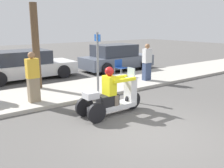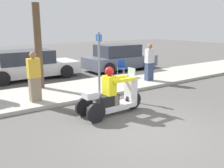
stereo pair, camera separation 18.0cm
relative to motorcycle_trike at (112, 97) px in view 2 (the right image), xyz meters
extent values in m
plane|color=#565451|center=(-0.02, -1.69, -0.51)|extent=(60.00, 60.00, 0.00)
cube|color=#B2ADA3|center=(-0.02, 2.91, -0.45)|extent=(28.00, 2.80, 0.12)
cylinder|color=black|center=(0.79, 0.00, -0.23)|extent=(0.55, 0.10, 0.55)
cylinder|color=black|center=(-0.75, -0.32, -0.23)|extent=(0.55, 0.10, 0.55)
cylinder|color=black|center=(-0.75, 0.32, -0.23)|extent=(0.55, 0.10, 0.55)
cube|color=silver|center=(-0.01, 0.00, -0.29)|extent=(1.44, 0.45, 0.14)
cube|color=black|center=(-0.15, 0.00, -0.06)|extent=(0.58, 0.35, 0.32)
cube|color=silver|center=(0.69, 0.00, 0.07)|extent=(0.24, 0.35, 0.86)
cube|color=silver|center=(0.71, 0.00, 0.65)|extent=(0.03, 0.32, 0.30)
cube|color=silver|center=(-0.73, 0.00, 0.19)|extent=(0.36, 0.35, 0.18)
cube|color=yellow|center=(-0.10, 0.00, 0.37)|extent=(0.26, 0.38, 0.55)
sphere|color=red|center=(-0.10, 0.00, 0.78)|extent=(0.26, 0.26, 0.26)
cube|color=#726656|center=(0.03, -0.12, -0.06)|extent=(0.14, 0.14, 0.32)
cube|color=#726656|center=(0.03, 0.12, -0.06)|extent=(0.14, 0.14, 0.32)
cube|color=yellow|center=(0.29, -0.20, 0.51)|extent=(0.79, 0.09, 0.09)
cube|color=yellow|center=(0.29, 0.20, 0.51)|extent=(0.79, 0.09, 0.09)
cube|color=gray|center=(-1.55, 2.17, 0.00)|extent=(0.36, 0.25, 0.79)
cube|color=gold|center=(-1.55, 2.17, 0.71)|extent=(0.40, 0.25, 0.62)
sphere|color=#9E704C|center=(-1.55, 2.17, 1.12)|extent=(0.21, 0.21, 0.21)
cube|color=#38476B|center=(3.68, 2.38, 0.01)|extent=(0.35, 0.23, 0.79)
cube|color=silver|center=(3.68, 2.38, 0.72)|extent=(0.39, 0.23, 0.63)
sphere|color=#9E704C|center=(3.68, 2.38, 1.14)|extent=(0.21, 0.21, 0.21)
cylinder|color=#A5A8AD|center=(2.96, 3.35, -0.17)|extent=(0.02, 0.02, 0.44)
cylinder|color=#A5A8AD|center=(3.40, 3.37, -0.17)|extent=(0.02, 0.02, 0.44)
cylinder|color=#A5A8AD|center=(2.95, 3.79, -0.17)|extent=(0.02, 0.02, 0.44)
cylinder|color=#A5A8AD|center=(3.39, 3.81, -0.17)|extent=(0.02, 0.02, 0.44)
cube|color=#1E479E|center=(3.18, 3.58, 0.06)|extent=(0.45, 0.45, 0.02)
cube|color=#1E479E|center=(3.17, 3.80, 0.24)|extent=(0.44, 0.04, 0.38)
cube|color=silver|center=(-0.39, 6.45, -0.04)|extent=(4.60, 1.86, 0.58)
cube|color=#2D333D|center=(-0.62, 6.45, 0.56)|extent=(2.53, 1.67, 0.62)
cylinder|color=black|center=(1.10, 5.52, -0.19)|extent=(0.64, 0.22, 0.64)
cylinder|color=black|center=(1.10, 7.38, -0.19)|extent=(0.64, 0.22, 0.64)
cylinder|color=black|center=(-1.88, 5.52, -0.19)|extent=(0.64, 0.22, 0.64)
cube|color=slate|center=(4.64, 5.82, -0.01)|extent=(4.23, 1.77, 0.64)
cube|color=#2D333D|center=(4.43, 5.82, 0.64)|extent=(2.33, 1.59, 0.67)
cylinder|color=black|center=(6.02, 4.93, -0.19)|extent=(0.64, 0.22, 0.64)
cylinder|color=black|center=(6.02, 6.70, -0.19)|extent=(0.64, 0.22, 0.64)
cylinder|color=black|center=(3.27, 4.93, -0.19)|extent=(0.64, 0.22, 0.64)
cylinder|color=black|center=(3.27, 6.70, -0.19)|extent=(0.64, 0.22, 0.64)
cylinder|color=brown|center=(-0.79, 3.86, 1.24)|extent=(0.28, 0.28, 3.25)
cylinder|color=gray|center=(0.66, 1.76, 0.71)|extent=(0.08, 0.08, 2.20)
cube|color=#1E51AD|center=(0.66, 1.76, 1.61)|extent=(0.02, 0.36, 0.24)
camera|label=1|loc=(-4.13, -5.60, 2.05)|focal=40.00mm
camera|label=2|loc=(-3.98, -5.71, 2.05)|focal=40.00mm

